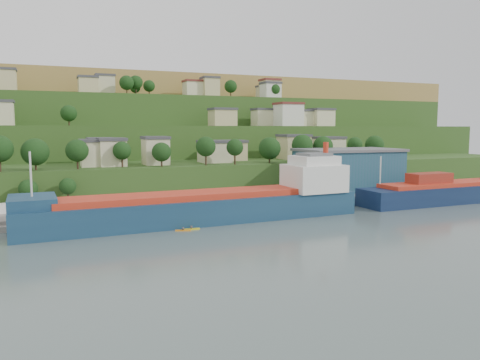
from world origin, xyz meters
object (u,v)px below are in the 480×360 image
cargo_ship_far (463,192)px  cargo_ship_near (210,207)px  warehouse (348,169)px  kayak_orange (183,230)px

cargo_ship_far → cargo_ship_near: bearing=179.5°
cargo_ship_near → cargo_ship_far: size_ratio=1.22×
cargo_ship_near → warehouse: 57.86m
cargo_ship_near → cargo_ship_far: (77.87, 0.41, -0.45)m
cargo_ship_near → kayak_orange: bearing=-139.9°
cargo_ship_near → kayak_orange: 11.64m
kayak_orange → warehouse: bearing=44.3°
warehouse → cargo_ship_near: bearing=-154.7°
cargo_ship_far → warehouse: size_ratio=2.00×
cargo_ship_near → warehouse: bearing=20.6°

